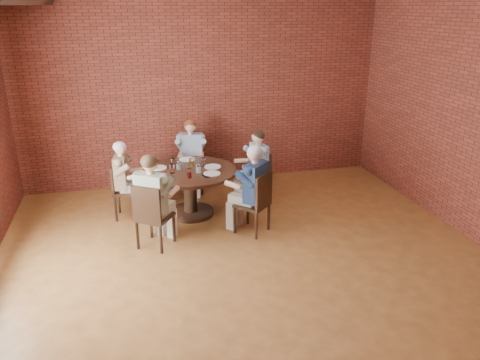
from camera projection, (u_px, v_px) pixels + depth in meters
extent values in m
plane|color=#A06531|center=(256.00, 275.00, 5.80)|extent=(7.00, 7.00, 0.00)
plane|color=maroon|center=(203.00, 91.00, 8.38)|extent=(7.00, 0.00, 7.00)
cylinder|color=black|center=(191.00, 212.00, 7.48)|extent=(0.73, 0.73, 0.06)
cylinder|color=black|center=(190.00, 194.00, 7.37)|extent=(0.21, 0.21, 0.64)
cylinder|color=#381E14|center=(189.00, 171.00, 7.24)|extent=(1.46, 1.46, 0.05)
cube|color=black|center=(256.00, 179.00, 7.75)|extent=(0.44, 0.44, 0.04)
cube|color=black|center=(265.00, 164.00, 7.72)|extent=(0.10, 0.39, 0.45)
cylinder|color=black|center=(243.00, 190.00, 7.91)|extent=(0.04, 0.04, 0.41)
cylinder|color=black|center=(250.00, 197.00, 7.62)|extent=(0.04, 0.04, 0.41)
cylinder|color=black|center=(260.00, 187.00, 8.03)|extent=(0.04, 0.04, 0.41)
cylinder|color=black|center=(269.00, 194.00, 7.74)|extent=(0.04, 0.04, 0.41)
cube|color=black|center=(192.00, 169.00, 8.27)|extent=(0.47, 0.47, 0.04)
cube|color=black|center=(192.00, 152.00, 8.35)|extent=(0.41, 0.11, 0.46)
cylinder|color=black|center=(182.00, 184.00, 8.17)|extent=(0.04, 0.04, 0.41)
cylinder|color=black|center=(202.00, 184.00, 8.19)|extent=(0.04, 0.04, 0.41)
cylinder|color=black|center=(183.00, 177.00, 8.49)|extent=(0.04, 0.04, 0.41)
cylinder|color=black|center=(202.00, 177.00, 8.52)|extent=(0.04, 0.04, 0.41)
cube|color=black|center=(126.00, 191.00, 7.26)|extent=(0.43, 0.43, 0.04)
cube|color=black|center=(114.00, 177.00, 7.16)|extent=(0.10, 0.38, 0.43)
cylinder|color=black|center=(136.00, 208.00, 7.20)|extent=(0.04, 0.04, 0.41)
cylinder|color=black|center=(139.00, 200.00, 7.50)|extent=(0.04, 0.04, 0.41)
cylinder|color=black|center=(116.00, 209.00, 7.18)|extent=(0.04, 0.04, 0.41)
cylinder|color=black|center=(119.00, 201.00, 7.47)|extent=(0.04, 0.04, 0.41)
cube|color=black|center=(155.00, 217.00, 6.38)|extent=(0.59, 0.59, 0.04)
cube|color=black|center=(146.00, 205.00, 6.12)|extent=(0.37, 0.27, 0.48)
cylinder|color=black|center=(174.00, 228.00, 6.56)|extent=(0.04, 0.04, 0.41)
cylinder|color=black|center=(151.00, 224.00, 6.67)|extent=(0.04, 0.04, 0.41)
cylinder|color=black|center=(161.00, 240.00, 6.24)|extent=(0.04, 0.04, 0.41)
cylinder|color=black|center=(137.00, 235.00, 6.35)|extent=(0.04, 0.04, 0.41)
cube|color=black|center=(252.00, 204.00, 6.78)|extent=(0.60, 0.60, 0.04)
cube|color=black|center=(264.00, 190.00, 6.59)|extent=(0.33, 0.32, 0.48)
cylinder|color=black|center=(248.00, 211.00, 7.09)|extent=(0.04, 0.04, 0.41)
cylinder|color=black|center=(235.00, 220.00, 6.80)|extent=(0.04, 0.04, 0.41)
cylinder|color=black|center=(269.00, 217.00, 6.91)|extent=(0.04, 0.04, 0.41)
cylinder|color=black|center=(256.00, 226.00, 6.62)|extent=(0.04, 0.04, 0.41)
cylinder|color=white|center=(213.00, 167.00, 7.35)|extent=(0.26, 0.26, 0.01)
cylinder|color=white|center=(187.00, 159.00, 7.70)|extent=(0.26, 0.26, 0.01)
cylinder|color=white|center=(158.00, 168.00, 7.30)|extent=(0.26, 0.26, 0.01)
cylinder|color=white|center=(212.00, 174.00, 7.05)|extent=(0.26, 0.26, 0.01)
cylinder|color=white|center=(204.00, 162.00, 7.36)|extent=(0.07, 0.07, 0.14)
cylinder|color=white|center=(192.00, 163.00, 7.34)|extent=(0.07, 0.07, 0.14)
cylinder|color=white|center=(173.00, 163.00, 7.33)|extent=(0.07, 0.07, 0.14)
cylinder|color=white|center=(179.00, 165.00, 7.22)|extent=(0.07, 0.07, 0.14)
cylinder|color=white|center=(172.00, 169.00, 7.08)|extent=(0.07, 0.07, 0.14)
cylinder|color=white|center=(189.00, 173.00, 6.88)|extent=(0.07, 0.07, 0.14)
cylinder|color=white|center=(198.00, 168.00, 7.08)|extent=(0.07, 0.07, 0.14)
cube|color=black|center=(206.00, 176.00, 6.96)|extent=(0.11, 0.16, 0.01)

